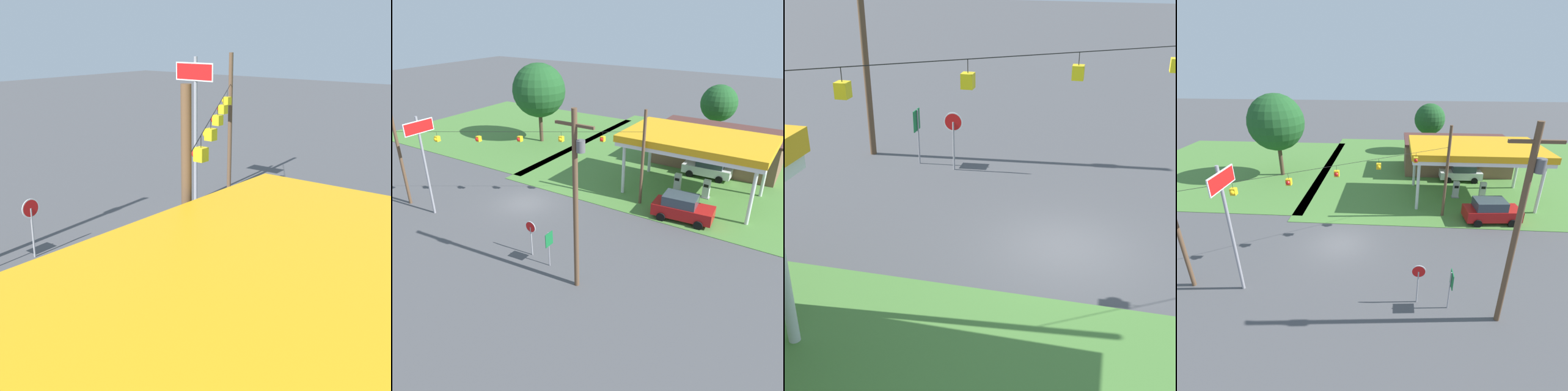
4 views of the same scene
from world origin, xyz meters
The scene contains 5 objects.
ground_plane centered at (0.00, 0.00, 0.00)m, with size 160.00×160.00×0.00m, color #4C4C4F.
stop_sign_roadside centered at (5.24, -5.40, 1.81)m, with size 0.80×0.08×2.50m.
route_sign centered at (6.93, -5.73, 1.71)m, with size 0.10×0.70×2.40m.
utility_pole_main centered at (9.39, -6.36, 5.75)m, with size 2.20×0.44×10.30m.
signal_span_gantry centered at (0.00, -0.02, 4.34)m, with size 16.32×10.24×7.79m.
Camera 3 is at (-0.97, 15.13, 8.76)m, focal length 50.00 mm.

